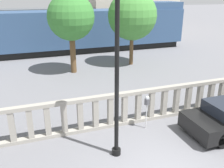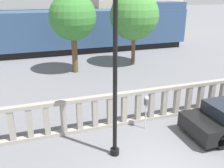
# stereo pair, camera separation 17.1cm
# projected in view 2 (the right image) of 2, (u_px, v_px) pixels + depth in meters

# --- Properties ---
(balustrade) EXTENTS (14.09, 0.24, 1.38)m
(balustrade) POSITION_uv_depth(u_px,v_px,m) (124.00, 109.00, 9.81)
(balustrade) COLOR gray
(balustrade) RESTS_ON ground
(lamppost) EXTENTS (0.40, 0.40, 5.54)m
(lamppost) POSITION_uv_depth(u_px,v_px,m) (115.00, 52.00, 7.00)
(lamppost) COLOR black
(lamppost) RESTS_ON ground
(parking_meter) EXTENTS (0.20, 0.20, 1.37)m
(parking_meter) POSITION_uv_depth(u_px,v_px,m) (146.00, 102.00, 9.34)
(parking_meter) COLOR silver
(parking_meter) RESTS_ON ground
(train_near) EXTENTS (27.90, 2.96, 4.11)m
(train_near) POSITION_uv_depth(u_px,v_px,m) (30.00, 33.00, 20.29)
(train_near) COLOR black
(train_near) RESTS_ON ground
(train_far) EXTENTS (27.90, 2.61, 3.99)m
(train_far) POSITION_uv_depth(u_px,v_px,m) (29.00, 25.00, 25.22)
(train_far) COLOR black
(train_far) RESTS_ON ground
(tree_left) EXTENTS (2.90, 2.90, 5.00)m
(tree_left) POSITION_uv_depth(u_px,v_px,m) (73.00, 17.00, 15.28)
(tree_left) COLOR brown
(tree_left) RESTS_ON ground
(tree_right) EXTENTS (3.36, 3.36, 5.13)m
(tree_right) POSITION_uv_depth(u_px,v_px,m) (134.00, 16.00, 17.03)
(tree_right) COLOR brown
(tree_right) RESTS_ON ground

